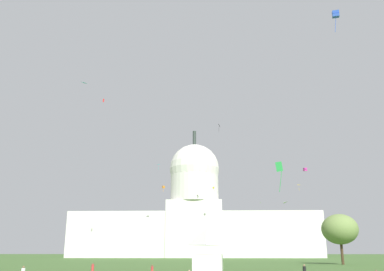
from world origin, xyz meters
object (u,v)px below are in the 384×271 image
(kite_red_high, at_px, (103,100))
(event_tent, at_px, (208,251))
(capitol_building, at_px, (195,217))
(kite_blue_high, at_px, (336,14))
(person_red_front_left, at_px, (93,269))
(kite_black_high, at_px, (219,126))
(kite_white_low, at_px, (288,204))
(tree_east_near, at_px, (340,229))
(kite_magenta_mid, at_px, (305,170))
(kite_yellow_mid, at_px, (213,188))
(kite_cyan_high, at_px, (85,84))
(kite_gold_mid, at_px, (298,186))
(person_red_near_tree_east, at_px, (152,271))
(kite_orange_mid, at_px, (163,187))
(kite_green_low, at_px, (279,169))
(kite_lime_mid, at_px, (261,203))
(kite_turquoise_high, at_px, (159,165))

(kite_red_high, bearing_deg, event_tent, 113.28)
(capitol_building, xyz_separation_m, kite_blue_high, (27.65, -155.33, 19.02))
(person_red_front_left, bearing_deg, capitol_building, -6.71)
(kite_black_high, xyz_separation_m, kite_white_low, (6.32, -109.34, -44.88))
(tree_east_near, relative_size, kite_magenta_mid, 12.78)
(kite_yellow_mid, relative_size, kite_cyan_high, 1.41)
(kite_black_high, bearing_deg, kite_cyan_high, 34.84)
(tree_east_near, xyz_separation_m, kite_red_high, (-73.69, 33.11, 49.46))
(capitol_building, relative_size, kite_black_high, 36.36)
(kite_gold_mid, xyz_separation_m, kite_cyan_high, (-70.42, -49.33, 22.81))
(kite_blue_high, bearing_deg, person_red_near_tree_east, -173.63)
(kite_black_high, bearing_deg, kite_gold_mid, 145.51)
(event_tent, distance_m, kite_orange_mid, 84.91)
(kite_black_high, relative_size, kite_green_low, 0.86)
(event_tent, xyz_separation_m, kite_cyan_high, (-35.70, 47.37, 47.04))
(person_red_near_tree_east, bearing_deg, kite_cyan_high, 111.18)
(person_red_front_left, height_order, kite_yellow_mid, kite_yellow_mid)
(tree_east_near, bearing_deg, person_red_front_left, -139.60)
(kite_white_low, bearing_deg, kite_lime_mid, 1.96)
(kite_gold_mid, bearing_deg, kite_orange_mid, -10.17)
(event_tent, distance_m, person_red_near_tree_east, 8.55)
(event_tent, xyz_separation_m, kite_gold_mid, (34.73, 96.70, 24.23))
(person_red_near_tree_east, xyz_separation_m, kite_turquoise_high, (-13.85, 115.76, 38.95))
(person_red_near_tree_east, distance_m, kite_green_low, 22.99)
(kite_yellow_mid, bearing_deg, kite_black_high, 51.60)
(kite_magenta_mid, bearing_deg, kite_turquoise_high, -163.28)
(kite_magenta_mid, bearing_deg, kite_red_high, -136.74)
(event_tent, bearing_deg, kite_black_high, 90.95)
(kite_black_high, xyz_separation_m, kite_turquoise_high, (-26.69, 9.54, -14.93))
(kite_lime_mid, distance_m, kite_yellow_mid, 28.53)
(tree_east_near, distance_m, kite_lime_mid, 60.25)
(event_tent, height_order, person_red_near_tree_east, event_tent)
(kite_black_high, bearing_deg, kite_white_low, 73.54)
(kite_blue_high, bearing_deg, kite_gold_mid, 95.31)
(kite_orange_mid, height_order, kite_black_high, kite_black_high)
(kite_yellow_mid, bearing_deg, event_tent, 43.37)
(kite_turquoise_high, xyz_separation_m, kite_white_low, (33.01, -118.88, -29.95))
(kite_black_high, distance_m, kite_cyan_high, 70.24)
(kite_red_high, bearing_deg, kite_orange_mid, 174.99)
(kite_white_low, bearing_deg, kite_yellow_mid, 11.20)
(tree_east_near, distance_m, kite_green_low, 62.51)
(kite_white_low, bearing_deg, kite_turquoise_high, 22.80)
(person_red_near_tree_east, height_order, kite_white_low, kite_white_low)
(event_tent, height_order, kite_magenta_mid, kite_magenta_mid)
(capitol_building, relative_size, kite_white_low, 114.71)
(kite_lime_mid, height_order, kite_red_high, kite_red_high)
(person_red_front_left, xyz_separation_m, kite_red_high, (-21.33, 77.68, 57.56))
(kite_green_low, bearing_deg, kite_magenta_mid, 121.40)
(person_red_front_left, xyz_separation_m, kite_cyan_high, (-17.66, 43.40, 49.78))
(kite_red_high, xyz_separation_m, kite_cyan_high, (3.67, -34.27, -7.77))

